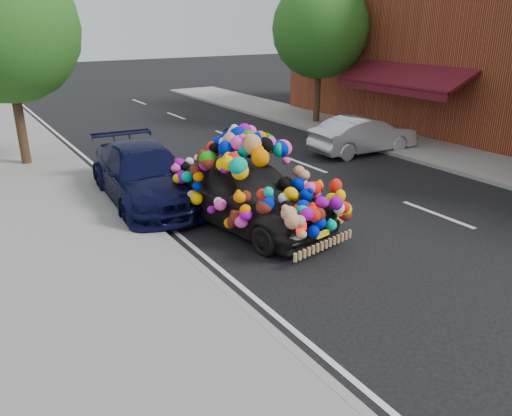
% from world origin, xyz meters
% --- Properties ---
extents(ground, '(100.00, 100.00, 0.00)m').
position_xyz_m(ground, '(0.00, 0.00, 0.00)').
color(ground, black).
rests_on(ground, ground).
extents(sidewalk, '(4.00, 60.00, 0.12)m').
position_xyz_m(sidewalk, '(-4.30, 0.00, 0.06)').
color(sidewalk, gray).
rests_on(sidewalk, ground).
extents(kerb, '(0.15, 60.00, 0.13)m').
position_xyz_m(kerb, '(-2.35, 0.00, 0.07)').
color(kerb, gray).
rests_on(kerb, ground).
extents(footpath_far, '(3.00, 40.00, 0.12)m').
position_xyz_m(footpath_far, '(8.20, 3.00, 0.06)').
color(footpath_far, gray).
rests_on(footpath_far, ground).
extents(lane_markings, '(6.00, 50.00, 0.01)m').
position_xyz_m(lane_markings, '(3.60, 0.00, 0.01)').
color(lane_markings, silver).
rests_on(lane_markings, ground).
extents(tree_near_sidewalk, '(4.20, 4.20, 6.13)m').
position_xyz_m(tree_near_sidewalk, '(-3.80, 9.50, 4.02)').
color(tree_near_sidewalk, '#332114').
rests_on(tree_near_sidewalk, ground).
extents(tree_far_b, '(4.00, 4.00, 5.90)m').
position_xyz_m(tree_far_b, '(8.00, 10.00, 3.89)').
color(tree_far_b, '#332114').
rests_on(tree_far_b, ground).
extents(plush_art_car, '(2.86, 4.84, 2.13)m').
position_xyz_m(plush_art_car, '(-0.48, 1.89, 1.09)').
color(plush_art_car, black).
rests_on(plush_art_car, ground).
extents(navy_sedan, '(2.31, 4.91, 1.39)m').
position_xyz_m(navy_sedan, '(-1.80, 4.50, 0.69)').
color(navy_sedan, black).
rests_on(navy_sedan, ground).
extents(silver_hatchback, '(3.84, 1.54, 1.24)m').
position_xyz_m(silver_hatchback, '(6.16, 5.20, 0.62)').
color(silver_hatchback, '#B5B6BD').
rests_on(silver_hatchback, ground).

